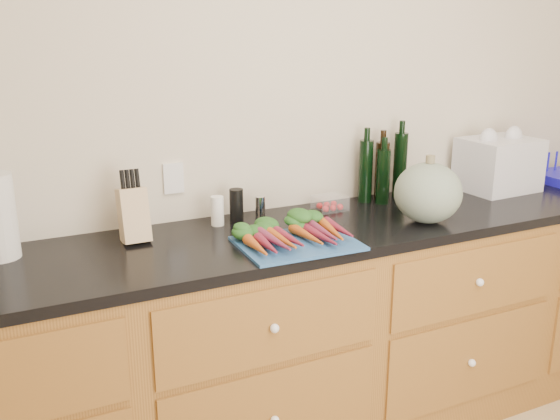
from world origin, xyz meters
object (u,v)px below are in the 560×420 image
squash (428,193)px  tomato_box (330,203)px  cutting_board (297,243)px  carrots (292,232)px  knife_block (134,215)px

squash → tomato_box: 0.42m
squash → tomato_box: squash is taller
cutting_board → carrots: (0.00, 0.05, 0.03)m
carrots → tomato_box: bearing=41.2°
tomato_box → squash: bearing=-49.5°
carrots → knife_block: (-0.52, 0.25, 0.06)m
carrots → knife_block: size_ratio=2.06×
carrots → tomato_box: carrots is taller
carrots → knife_block: bearing=153.7°
cutting_board → tomato_box: (0.32, 0.33, 0.03)m
squash → knife_block: size_ratio=1.37×
cutting_board → carrots: 0.05m
squash → tomato_box: (-0.27, 0.31, -0.09)m
knife_block → tomato_box: bearing=2.0°
squash → cutting_board: bearing=-178.2°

